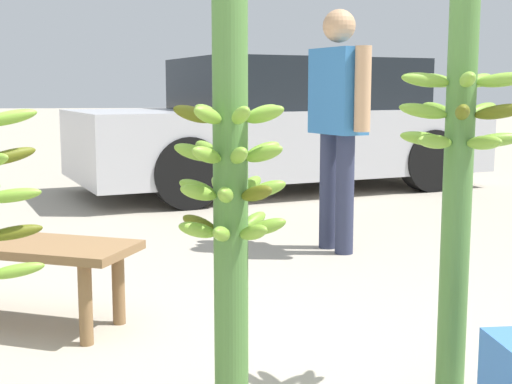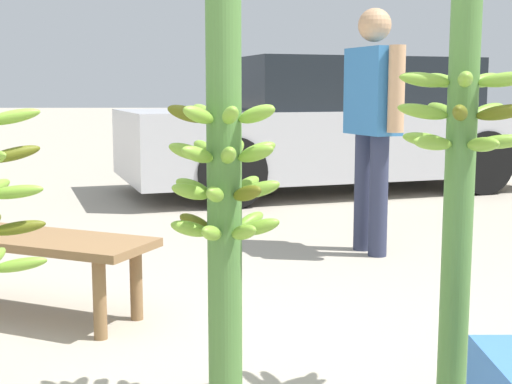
% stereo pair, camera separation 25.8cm
% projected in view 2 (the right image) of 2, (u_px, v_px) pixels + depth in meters
% --- Properties ---
extents(banana_stalk_center, '(0.39, 0.39, 1.41)m').
position_uv_depth(banana_stalk_center, '(224.00, 197.00, 2.37)').
color(banana_stalk_center, '#4C7A38').
rests_on(banana_stalk_center, ground_plane).
extents(banana_stalk_right, '(0.44, 0.44, 1.49)m').
position_uv_depth(banana_stalk_right, '(460.00, 173.00, 2.39)').
color(banana_stalk_right, '#4C7A38').
rests_on(banana_stalk_right, ground_plane).
extents(vendor_person, '(0.35, 0.64, 1.62)m').
position_uv_depth(vendor_person, '(373.00, 111.00, 4.70)').
color(vendor_person, '#2D334C').
rests_on(vendor_person, ground_plane).
extents(market_bench, '(1.38, 0.90, 0.40)m').
position_uv_depth(market_bench, '(24.00, 246.00, 3.46)').
color(market_bench, olive).
rests_on(market_bench, ground_plane).
extents(parked_car, '(4.79, 3.11, 1.42)m').
position_uv_depth(parked_car, '(334.00, 127.00, 7.76)').
color(parked_car, '#B7B7BC').
rests_on(parked_car, ground_plane).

